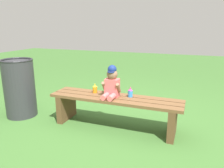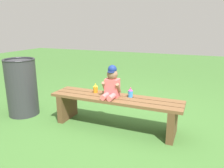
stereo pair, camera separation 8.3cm
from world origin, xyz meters
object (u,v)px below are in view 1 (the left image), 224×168
Objects in this scene: sippy_cup_right at (130,92)px; trash_bin at (20,88)px; child_figure at (112,83)px; park_bench at (115,106)px; sippy_cup_left at (95,88)px.

trash_bin is at bearing -172.99° from sippy_cup_right.
child_figure is 0.49× the size of trash_bin.
sippy_cup_right is (0.22, 0.08, -0.12)m from child_figure.
sippy_cup_right is at bearing 7.01° from trash_bin.
park_bench is 2.03× the size of trash_bin.
sippy_cup_right is at bearing 0.00° from sippy_cup_left.
park_bench is 1.43m from trash_bin.
park_bench is at bearing -156.96° from sippy_cup_right.
sippy_cup_left reaches higher than park_bench.
trash_bin is at bearing -175.15° from park_bench.
sippy_cup_right is at bearing 23.04° from park_bench.
park_bench is 0.27m from sippy_cup_right.
trash_bin reaches higher than sippy_cup_left.
trash_bin is (-1.37, -0.11, -0.17)m from child_figure.
sippy_cup_right is (0.18, 0.08, 0.18)m from park_bench.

